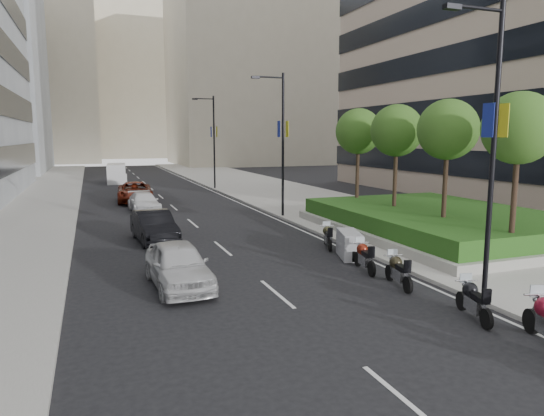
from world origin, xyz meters
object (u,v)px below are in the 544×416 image
motorcycle_5 (349,245)px  delivery_van (117,174)px  lamp_post_2 (212,137)px  car_a (178,265)px  motorcycle_3 (398,271)px  car_d (135,192)px  lamp_post_0 (490,139)px  motorcycle_2 (473,300)px  car_c (144,202)px  motorcycle_6 (328,237)px  motorcycle_4 (364,257)px  car_b (154,227)px  lamp_post_1 (281,138)px

motorcycle_5 → delivery_van: 39.53m
lamp_post_2 → delivery_van: 13.88m
car_a → delivery_van: size_ratio=0.88×
motorcycle_3 → car_d: bearing=24.8°
lamp_post_0 → car_d: 29.55m
motorcycle_2 → car_c: bearing=31.8°
motorcycle_3 → delivery_van: (-7.07, 42.90, 0.45)m
motorcycle_6 → car_d: (-6.99, 19.72, 0.27)m
car_a → car_c: (0.67, 17.81, -0.13)m
lamp_post_0 → motorcycle_2: 4.80m
lamp_post_0 → motorcycle_4: size_ratio=4.37×
motorcycle_3 → delivery_van: size_ratio=0.39×
motorcycle_6 → car_d: bearing=38.4°
car_a → car_c: 17.82m
lamp_post_2 → car_a: size_ratio=1.97×
lamp_post_2 → motorcycle_5: size_ratio=4.42×
motorcycle_6 → car_c: (-6.85, 14.29, 0.12)m
motorcycle_2 → motorcycle_6: (0.21, 9.42, -0.01)m
lamp_post_2 → delivery_van: lamp_post_2 is taller
motorcycle_5 → delivery_van: (-7.46, 38.82, 0.42)m
car_a → lamp_post_0: bearing=-32.0°
car_d → motorcycle_3: bearing=-72.3°
motorcycle_2 → car_d: (-6.78, 29.14, 0.26)m
motorcycle_3 → motorcycle_6: size_ratio=1.06×
motorcycle_6 → car_d: 20.93m
motorcycle_6 → delivery_van: 37.53m
lamp_post_0 → car_b: (-8.43, 12.47, -4.30)m
motorcycle_3 → motorcycle_6: (0.43, 6.13, -0.02)m
car_c → delivery_van: (-0.65, 22.48, 0.34)m
motorcycle_4 → delivery_van: (-7.01, 40.78, 0.44)m
lamp_post_1 → motorcycle_6: size_ratio=4.72×
lamp_post_1 → motorcycle_5: 11.61m
car_b → car_c: size_ratio=1.04×
motorcycle_6 → car_b: (-7.41, 4.07, 0.24)m
car_c → car_d: 5.44m
lamp_post_1 → motorcycle_5: size_ratio=4.42×
motorcycle_4 → lamp_post_1: bearing=3.8°
motorcycle_4 → motorcycle_6: size_ratio=1.08×
lamp_post_0 → motorcycle_5: 7.85m
car_b → lamp_post_1: bearing=23.7°
lamp_post_1 → car_b: bearing=-151.8°
lamp_post_0 → motorcycle_4: (-1.50, 4.39, -4.51)m
car_d → delivery_van: size_ratio=1.10×
lamp_post_2 → motorcycle_3: size_ratio=4.44×
lamp_post_1 → motorcycle_4: lamp_post_1 is taller
car_c → car_d: bearing=88.3°
motorcycle_3 → motorcycle_5: bearing=5.2°
lamp_post_0 → lamp_post_1: 17.00m
lamp_post_2 → motorcycle_4: 30.98m
car_d → delivery_van: 17.05m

